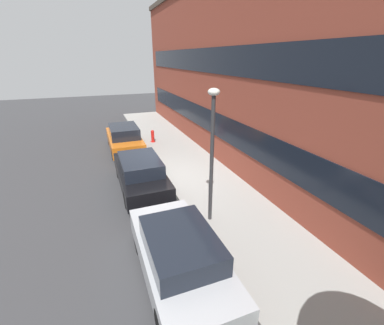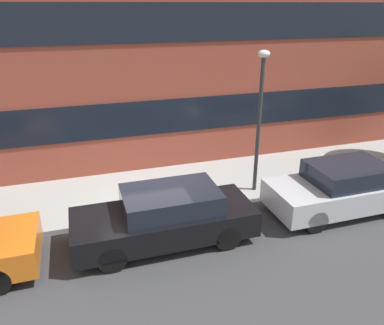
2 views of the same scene
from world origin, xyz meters
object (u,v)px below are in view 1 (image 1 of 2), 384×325
parked_car_orange (124,138)px  lamp_post (212,143)px  parked_car_silver (179,256)px  fire_hydrant (153,136)px  parked_car_black (140,173)px

parked_car_orange → lamp_post: lamp_post is taller
parked_car_silver → fire_hydrant: 10.29m
parked_car_black → lamp_post: size_ratio=1.05×
parked_car_black → fire_hydrant: parked_car_black is taller
parked_car_black → fire_hydrant: size_ratio=5.79×
parked_car_orange → parked_car_black: 4.80m
fire_hydrant → lamp_post: bearing=-0.8°
parked_car_silver → fire_hydrant: parked_car_silver is taller
parked_car_black → parked_car_silver: bearing=-180.0°
lamp_post → fire_hydrant: bearing=179.2°
parked_car_black → fire_hydrant: bearing=-17.7°
parked_car_black → lamp_post: bearing=-152.6°
lamp_post → parked_car_silver: bearing=-42.0°
parked_car_orange → lamp_post: (7.85, 1.58, 1.94)m
fire_hydrant → lamp_post: (8.39, -0.11, 2.14)m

